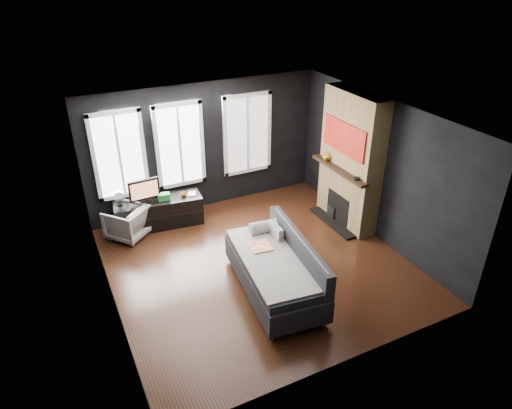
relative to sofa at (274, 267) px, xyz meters
name	(u,v)px	position (x,y,z in m)	size (l,w,h in m)	color
floor	(258,264)	(0.09, 0.75, -0.48)	(5.00, 5.00, 0.00)	black
ceiling	(259,118)	(0.09, 0.75, 2.22)	(5.00, 5.00, 0.00)	white
wall_back	(205,147)	(0.09, 3.25, 0.87)	(5.00, 0.02, 2.70)	black
wall_left	(103,234)	(-2.41, 0.75, 0.87)	(0.02, 5.00, 2.70)	black
wall_right	(379,170)	(2.59, 0.75, 0.87)	(0.02, 5.00, 2.70)	black
windows	(181,102)	(-0.36, 3.21, 1.90)	(4.00, 0.16, 1.76)	white
fireplace	(351,160)	(2.39, 1.35, 0.87)	(0.70, 1.62, 2.70)	#93724C
sofa	(274,267)	(0.00, 0.00, 0.00)	(1.11, 2.22, 0.96)	#232326
stripe_pillow	(276,235)	(0.31, 0.52, 0.21)	(0.09, 0.39, 0.39)	gray
armchair	(127,221)	(-1.78, 2.70, -0.13)	(0.68, 0.64, 0.70)	white
media_console	(159,212)	(-1.11, 2.85, -0.18)	(1.72, 0.54, 0.59)	black
monitor	(144,190)	(-1.35, 2.85, 0.39)	(0.62, 0.13, 0.55)	black
desk_fan	(119,198)	(-1.82, 2.95, 0.26)	(0.21, 0.21, 0.30)	gray
mug	(183,194)	(-0.59, 2.77, 0.17)	(0.11, 0.09, 0.11)	#C86E17
book	(188,189)	(-0.49, 2.81, 0.22)	(0.16, 0.02, 0.21)	#B8A48D
storage_box	(164,196)	(-0.99, 2.80, 0.18)	(0.23, 0.15, 0.13)	#2B7634
mantel_vase	(327,156)	(2.14, 1.80, 0.84)	(0.18, 0.18, 0.18)	gold
mantel_clock	(357,178)	(2.14, 0.80, 0.77)	(0.12, 0.12, 0.04)	black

